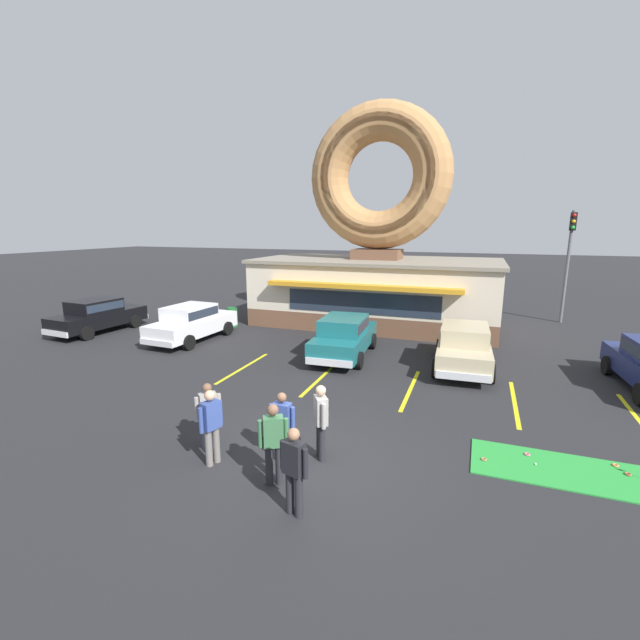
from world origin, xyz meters
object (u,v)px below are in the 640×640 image
car_teal (344,335)px  traffic_light_pole (569,252)px  trash_bin (232,317)px  pedestrian_crossing_woman (294,468)px  pedestrian_clipboard_woman (274,441)px  car_black (97,314)px  golf_ball (536,464)px  pedestrian_beanie_man (321,418)px  pedestrian_blue_sweater_man (282,424)px  pedestrian_hooded_kid (211,424)px  pedestrian_leather_jacket_man (209,413)px  car_white (192,321)px  car_champagne (464,345)px

car_teal → traffic_light_pole: bearing=47.5°
trash_bin → car_teal: bearing=-23.2°
pedestrian_crossing_woman → pedestrian_clipboard_woman: bearing=136.6°
car_black → pedestrian_clipboard_woman: 15.92m
golf_ball → pedestrian_beanie_man: (-4.41, -1.30, 0.89)m
pedestrian_blue_sweater_man → pedestrian_hooded_kid: 1.50m
pedestrian_leather_jacket_man → pedestrian_beanie_man: size_ratio=0.93×
car_black → car_teal: bearing=1.6°
golf_ball → pedestrian_hooded_kid: size_ratio=0.03×
golf_ball → car_black: bearing=162.7°
car_white → pedestrian_beanie_man: pedestrian_beanie_man is taller
pedestrian_leather_jacket_man → pedestrian_crossing_woman: pedestrian_crossing_woman is taller
car_teal → pedestrian_clipboard_woman: 8.73m
car_white → car_teal: bearing=0.4°
pedestrian_blue_sweater_man → pedestrian_crossing_woman: bearing=-58.2°
golf_ball → trash_bin: trash_bin is taller
pedestrian_blue_sweater_man → pedestrian_crossing_woman: 1.81m
pedestrian_clipboard_woman → trash_bin: bearing=125.1°
car_teal → pedestrian_crossing_woman: size_ratio=2.81×
golf_ball → pedestrian_crossing_woman: pedestrian_crossing_woman is taller
pedestrian_clipboard_woman → traffic_light_pole: traffic_light_pole is taller
car_teal → traffic_light_pole: (9.01, 9.85, 2.84)m
car_champagne → car_black: (-16.77, -0.47, 0.00)m
car_black → pedestrian_beanie_man: bearing=-26.6°
car_teal → pedestrian_beanie_man: 7.63m
car_teal → trash_bin: bearing=156.8°
pedestrian_crossing_woman → golf_ball: bearing=37.6°
pedestrian_beanie_man → car_teal: bearing=103.5°
car_champagne → pedestrian_hooded_kid: bearing=-119.0°
pedestrian_blue_sweater_man → pedestrian_hooded_kid: pedestrian_hooded_kid is taller
pedestrian_hooded_kid → pedestrian_crossing_woman: 2.49m
pedestrian_clipboard_woman → car_teal: bearing=98.3°
pedestrian_blue_sweater_man → traffic_light_pole: 19.57m
trash_bin → traffic_light_pole: size_ratio=0.17×
car_white → pedestrian_blue_sweater_man: bearing=-43.6°
car_black → pedestrian_leather_jacket_man: size_ratio=2.94×
pedestrian_hooded_kid → pedestrian_leather_jacket_man: 0.68m
car_champagne → car_black: bearing=-178.4°
golf_ball → pedestrian_hooded_kid: pedestrian_hooded_kid is taller
car_champagne → car_white: 11.54m
pedestrian_hooded_kid → traffic_light_pole: bearing=63.0°
car_champagne → pedestrian_leather_jacket_man: bearing=-122.8°
car_white → pedestrian_crossing_woman: 13.01m
car_white → pedestrian_clipboard_woman: (8.36, -8.59, 0.06)m
pedestrian_blue_sweater_man → pedestrian_leather_jacket_man: size_ratio=1.00×
golf_ball → car_champagne: car_champagne is taller
car_champagne → pedestrian_clipboard_woman: size_ratio=2.74×
car_white → trash_bin: size_ratio=4.75×
car_black → pedestrian_hooded_kid: bearing=-34.0°
pedestrian_leather_jacket_man → trash_bin: size_ratio=1.63×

